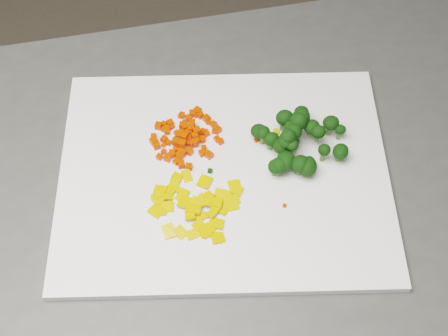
% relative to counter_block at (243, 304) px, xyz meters
% --- Properties ---
extents(counter_block, '(1.21, 1.05, 0.90)m').
position_rel_counter_block_xyz_m(counter_block, '(0.00, 0.00, 0.00)').
color(counter_block, '#474745').
rests_on(counter_block, ground).
extents(cutting_board, '(0.53, 0.46, 0.01)m').
position_rel_counter_block_xyz_m(cutting_board, '(-0.04, 0.02, 0.46)').
color(cutting_board, white).
rests_on(cutting_board, counter_block).
extents(carrot_pile, '(0.10, 0.10, 0.03)m').
position_rel_counter_block_xyz_m(carrot_pile, '(-0.10, 0.06, 0.48)').
color(carrot_pile, red).
rests_on(carrot_pile, cutting_board).
extents(pepper_pile, '(0.12, 0.12, 0.02)m').
position_rel_counter_block_xyz_m(pepper_pile, '(-0.07, -0.04, 0.47)').
color(pepper_pile, '#E3A40B').
rests_on(pepper_pile, cutting_board).
extents(broccoli_pile, '(0.12, 0.12, 0.06)m').
position_rel_counter_block_xyz_m(broccoli_pile, '(0.06, 0.08, 0.49)').
color(broccoli_pile, black).
rests_on(broccoli_pile, cutting_board).
extents(carrot_cube_0, '(0.01, 0.01, 0.01)m').
position_rel_counter_block_xyz_m(carrot_cube_0, '(-0.11, 0.11, 0.47)').
color(carrot_cube_0, red).
rests_on(carrot_cube_0, carrot_pile).
extents(carrot_cube_1, '(0.01, 0.01, 0.01)m').
position_rel_counter_block_xyz_m(carrot_cube_1, '(-0.11, 0.03, 0.47)').
color(carrot_cube_1, red).
rests_on(carrot_cube_1, carrot_pile).
extents(carrot_cube_2, '(0.01, 0.01, 0.01)m').
position_rel_counter_block_xyz_m(carrot_cube_2, '(-0.12, 0.03, 0.47)').
color(carrot_cube_2, red).
rests_on(carrot_cube_2, carrot_pile).
extents(carrot_cube_3, '(0.01, 0.01, 0.01)m').
position_rel_counter_block_xyz_m(carrot_cube_3, '(-0.12, 0.04, 0.47)').
color(carrot_cube_3, red).
rests_on(carrot_cube_3, carrot_pile).
extents(carrot_cube_4, '(0.01, 0.01, 0.01)m').
position_rel_counter_block_xyz_m(carrot_cube_4, '(-0.07, 0.08, 0.47)').
color(carrot_cube_4, red).
rests_on(carrot_cube_4, carrot_pile).
extents(carrot_cube_5, '(0.01, 0.01, 0.01)m').
position_rel_counter_block_xyz_m(carrot_cube_5, '(-0.13, 0.08, 0.47)').
color(carrot_cube_5, red).
rests_on(carrot_cube_5, carrot_pile).
extents(carrot_cube_6, '(0.01, 0.01, 0.01)m').
position_rel_counter_block_xyz_m(carrot_cube_6, '(-0.11, 0.02, 0.47)').
color(carrot_cube_6, red).
rests_on(carrot_cube_6, carrot_pile).
extents(carrot_cube_7, '(0.01, 0.01, 0.01)m').
position_rel_counter_block_xyz_m(carrot_cube_7, '(-0.07, 0.09, 0.47)').
color(carrot_cube_7, red).
rests_on(carrot_cube_7, carrot_pile).
extents(carrot_cube_8, '(0.01, 0.01, 0.01)m').
position_rel_counter_block_xyz_m(carrot_cube_8, '(-0.14, 0.08, 0.47)').
color(carrot_cube_8, red).
rests_on(carrot_cube_8, carrot_pile).
extents(carrot_cube_9, '(0.01, 0.01, 0.01)m').
position_rel_counter_block_xyz_m(carrot_cube_9, '(-0.08, 0.06, 0.47)').
color(carrot_cube_9, red).
rests_on(carrot_cube_9, carrot_pile).
extents(carrot_cube_10, '(0.01, 0.01, 0.01)m').
position_rel_counter_block_xyz_m(carrot_cube_10, '(-0.07, 0.08, 0.47)').
color(carrot_cube_10, red).
rests_on(carrot_cube_10, carrot_pile).
extents(carrot_cube_11, '(0.01, 0.01, 0.01)m').
position_rel_counter_block_xyz_m(carrot_cube_11, '(-0.15, 0.07, 0.47)').
color(carrot_cube_11, red).
rests_on(carrot_cube_11, carrot_pile).
extents(carrot_cube_12, '(0.01, 0.01, 0.01)m').
position_rel_counter_block_xyz_m(carrot_cube_12, '(-0.10, 0.05, 0.47)').
color(carrot_cube_12, red).
rests_on(carrot_cube_12, carrot_pile).
extents(carrot_cube_13, '(0.01, 0.01, 0.01)m').
position_rel_counter_block_xyz_m(carrot_cube_13, '(-0.12, 0.10, 0.47)').
color(carrot_cube_13, red).
rests_on(carrot_cube_13, carrot_pile).
extents(carrot_cube_14, '(0.01, 0.01, 0.01)m').
position_rel_counter_block_xyz_m(carrot_cube_14, '(-0.10, 0.05, 0.47)').
color(carrot_cube_14, red).
rests_on(carrot_cube_14, carrot_pile).
extents(carrot_cube_15, '(0.01, 0.01, 0.01)m').
position_rel_counter_block_xyz_m(carrot_cube_15, '(-0.10, 0.07, 0.47)').
color(carrot_cube_15, red).
rests_on(carrot_cube_15, carrot_pile).
extents(carrot_cube_16, '(0.01, 0.01, 0.01)m').
position_rel_counter_block_xyz_m(carrot_cube_16, '(-0.06, 0.06, 0.47)').
color(carrot_cube_16, red).
rests_on(carrot_cube_16, carrot_pile).
extents(carrot_cube_17, '(0.01, 0.01, 0.01)m').
position_rel_counter_block_xyz_m(carrot_cube_17, '(-0.08, 0.06, 0.47)').
color(carrot_cube_17, red).
rests_on(carrot_cube_17, carrot_pile).
extents(carrot_cube_18, '(0.01, 0.01, 0.01)m').
position_rel_counter_block_xyz_m(carrot_cube_18, '(-0.11, 0.07, 0.47)').
color(carrot_cube_18, red).
rests_on(carrot_cube_18, carrot_pile).
extents(carrot_cube_19, '(0.01, 0.01, 0.01)m').
position_rel_counter_block_xyz_m(carrot_cube_19, '(-0.14, 0.05, 0.47)').
color(carrot_cube_19, red).
rests_on(carrot_cube_19, carrot_pile).
extents(carrot_cube_20, '(0.01, 0.01, 0.01)m').
position_rel_counter_block_xyz_m(carrot_cube_20, '(-0.12, 0.09, 0.47)').
color(carrot_cube_20, red).
rests_on(carrot_cube_20, carrot_pile).
extents(carrot_cube_21, '(0.01, 0.01, 0.01)m').
position_rel_counter_block_xyz_m(carrot_cube_21, '(-0.10, 0.04, 0.47)').
color(carrot_cube_21, red).
rests_on(carrot_cube_21, carrot_pile).
extents(carrot_cube_22, '(0.01, 0.01, 0.01)m').
position_rel_counter_block_xyz_m(carrot_cube_22, '(-0.10, 0.07, 0.47)').
color(carrot_cube_22, red).
rests_on(carrot_cube_22, carrot_pile).
extents(carrot_cube_23, '(0.01, 0.01, 0.01)m').
position_rel_counter_block_xyz_m(carrot_cube_23, '(-0.12, 0.03, 0.47)').
color(carrot_cube_23, red).
rests_on(carrot_cube_23, carrot_pile).
extents(carrot_cube_24, '(0.01, 0.01, 0.01)m').
position_rel_counter_block_xyz_m(carrot_cube_24, '(-0.12, 0.08, 0.47)').
color(carrot_cube_24, red).
rests_on(carrot_cube_24, carrot_pile).
extents(carrot_cube_25, '(0.01, 0.01, 0.01)m').
position_rel_counter_block_xyz_m(carrot_cube_25, '(-0.06, 0.07, 0.47)').
color(carrot_cube_25, red).
rests_on(carrot_cube_25, carrot_pile).
extents(carrot_cube_26, '(0.01, 0.01, 0.01)m').
position_rel_counter_block_xyz_m(carrot_cube_26, '(-0.10, 0.08, 0.47)').
color(carrot_cube_26, red).
rests_on(carrot_cube_26, carrot_pile).
extents(carrot_cube_27, '(0.01, 0.01, 0.01)m').
position_rel_counter_block_xyz_m(carrot_cube_27, '(-0.14, 0.02, 0.47)').
color(carrot_cube_27, red).
rests_on(carrot_cube_27, carrot_pile).
extents(carrot_cube_28, '(0.01, 0.01, 0.01)m').
position_rel_counter_block_xyz_m(carrot_cube_28, '(-0.11, 0.07, 0.47)').
color(carrot_cube_28, red).
rests_on(carrot_cube_28, carrot_pile).
extents(carrot_cube_29, '(0.01, 0.01, 0.01)m').
position_rel_counter_block_xyz_m(carrot_cube_29, '(-0.12, 0.06, 0.47)').
color(carrot_cube_29, red).
rests_on(carrot_cube_29, carrot_pile).
extents(carrot_cube_30, '(0.01, 0.01, 0.01)m').
position_rel_counter_block_xyz_m(carrot_cube_30, '(-0.11, 0.06, 0.47)').
color(carrot_cube_30, red).
rests_on(carrot_cube_30, carrot_pile).
extents(carrot_cube_31, '(0.01, 0.01, 0.01)m').
position_rel_counter_block_xyz_m(carrot_cube_31, '(-0.11, 0.03, 0.47)').
color(carrot_cube_31, red).
rests_on(carrot_cube_31, carrot_pile).
extents(carrot_cube_32, '(0.01, 0.01, 0.01)m').
position_rel_counter_block_xyz_m(carrot_cube_32, '(-0.07, 0.04, 0.47)').
color(carrot_cube_32, red).
rests_on(carrot_cube_32, carrot_pile).
extents(carrot_cube_33, '(0.01, 0.01, 0.01)m').
position_rel_counter_block_xyz_m(carrot_cube_33, '(-0.12, 0.07, 0.47)').
color(carrot_cube_33, red).
rests_on(carrot_cube_33, carrot_pile).
extents(carrot_cube_34, '(0.01, 0.01, 0.01)m').
position_rel_counter_block_xyz_m(carrot_cube_34, '(-0.08, 0.07, 0.47)').
color(carrot_cube_34, red).
rests_on(carrot_cube_34, carrot_pile).
extents(carrot_cube_35, '(0.01, 0.01, 0.01)m').
position_rel_counter_block_xyz_m(carrot_cube_35, '(-0.13, 0.03, 0.47)').
color(carrot_cube_35, red).
rests_on(carrot_cube_35, carrot_pile).
extents(carrot_cube_36, '(0.01, 0.01, 0.01)m').
position_rel_counter_block_xyz_m(carrot_cube_36, '(-0.10, 0.11, 0.47)').
color(carrot_cube_36, red).
rests_on(carrot_cube_36, carrot_pile).
extents(carrot_cube_37, '(0.01, 0.01, 0.01)m').
position_rel_counter_block_xyz_m(carrot_cube_37, '(-0.10, 0.11, 0.47)').
color(carrot_cube_37, red).
rests_on(carrot_cube_37, carrot_pile).
extents(carrot_cube_38, '(0.01, 0.01, 0.01)m').
position_rel_counter_block_xyz_m(carrot_cube_38, '(-0.14, 0.07, 0.47)').
color(carrot_cube_38, red).
rests_on(carrot_cube_38, carrot_pile).
extents(carrot_cube_39, '(0.01, 0.01, 0.01)m').
position_rel_counter_block_xyz_m(carrot_cube_39, '(-0.08, 0.10, 0.47)').
color(carrot_cube_39, red).
rests_on(carrot_cube_39, carrot_pile).
extents(carrot_cube_40, '(0.01, 0.01, 0.01)m').
position_rel_counter_block_xyz_m(carrot_cube_40, '(-0.15, 0.04, 0.47)').
color(carrot_cube_40, red).
rests_on(carrot_cube_40, carrot_pile).
extents(carrot_cube_41, '(0.01, 0.01, 0.01)m').
position_rel_counter_block_xyz_m(carrot_cube_41, '(-0.09, 0.07, 0.48)').
color(carrot_cube_41, red).
rests_on(carrot_cube_41, carrot_pile).
extents(carrot_cube_42, '(0.01, 0.01, 0.01)m').
position_rel_counter_block_xyz_m(carrot_cube_42, '(-0.12, 0.02, 0.47)').
color(carrot_cube_42, red).
rests_on(carrot_cube_42, carrot_pile).
extents(carrot_cube_43, '(0.01, 0.01, 0.01)m').
position_rel_counter_block_xyz_m(carrot_cube_43, '(-0.11, 0.04, 0.48)').
color(carrot_cube_43, red).
rests_on(carrot_cube_43, carrot_pile).
extents(carrot_cube_44, '(0.01, 0.01, 0.01)m').
position_rel_counter_block_xyz_m(carrot_cube_44, '(-0.09, 0.05, 0.47)').
color(carrot_cube_44, red).
rests_on(carrot_cube_44, carrot_pile).
extents(carrot_cube_45, '(0.01, 0.01, 0.01)m').
position_rel_counter_block_xyz_m(carrot_cube_45, '(-0.09, 0.01, 0.47)').
color(carrot_cube_45, red).
rests_on(carrot_cube_45, carrot_pile).
extents(carrot_cube_46, '(0.01, 0.01, 0.01)m').
position_rel_counter_block_xyz_m(carrot_cube_46, '(-0.14, 0.07, 0.47)').
color(carrot_cube_46, red).
rests_on(carrot_cube_46, carrot_pile).
extents(carrot_cube_47, '(0.01, 0.01, 0.01)m').
position_rel_counter_block_xyz_m(carrot_cube_47, '(-0.09, 0.08, 0.47)').
color(carrot_cube_47, red).
rests_on(carrot_cube_47, carrot_pile).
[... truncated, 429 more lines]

